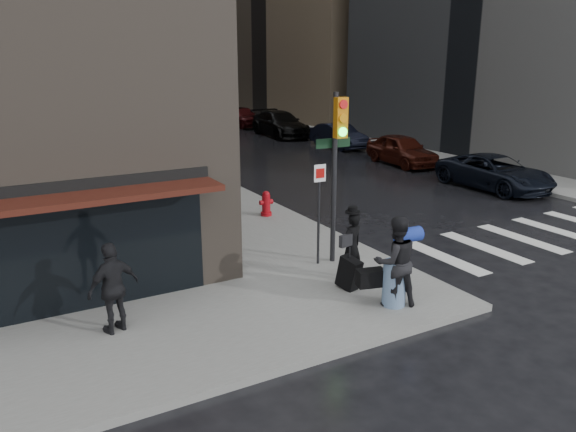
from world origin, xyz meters
name	(u,v)px	position (x,y,z in m)	size (l,w,h in m)	color
ground	(360,296)	(0.00, 0.00, 0.00)	(140.00, 140.00, 0.00)	black
sidewalk_left	(104,140)	(0.00, 27.00, 0.07)	(4.00, 50.00, 0.15)	slate
sidewalk_right	(290,127)	(13.50, 27.00, 0.07)	(3.00, 50.00, 0.15)	slate
crosswalk	(540,234)	(7.50, 1.00, 0.00)	(8.50, 3.00, 0.01)	silver
storefront	(1,246)	(-7.00, 1.90, 1.83)	(8.40, 1.11, 2.83)	black
man_overcoat	(351,251)	(0.12, 0.57, 0.90)	(0.93, 1.07, 1.81)	black
man_jeans	(395,261)	(0.14, -0.94, 1.13)	(1.37, 1.01, 1.96)	black
man_greycoat	(113,288)	(-5.25, 0.74, 1.05)	(1.14, 0.75, 1.79)	black
traffic_light	(335,156)	(0.46, 1.80, 2.91)	(1.07, 0.49, 4.28)	black
fire_hydrant	(266,205)	(0.96, 6.51, 0.52)	(0.46, 0.36, 0.83)	#9C0911
parked_car_0	(495,172)	(11.09, 5.92, 0.68)	(2.27, 4.93, 1.37)	black
parked_car_1	(402,150)	(11.26, 11.85, 0.75)	(1.77, 4.39, 1.50)	#3C130C
parked_car_2	(339,136)	(11.54, 17.77, 0.70)	(1.47, 4.23, 1.39)	black
parked_car_3	(280,124)	(10.85, 23.69, 0.82)	(2.30, 5.65, 1.64)	black
parked_car_4	(242,116)	(10.76, 29.61, 0.77)	(1.82, 4.53, 1.54)	#3A0B0D
parked_car_5	(213,110)	(10.82, 35.53, 0.74)	(1.56, 4.47, 1.47)	#3F3F44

